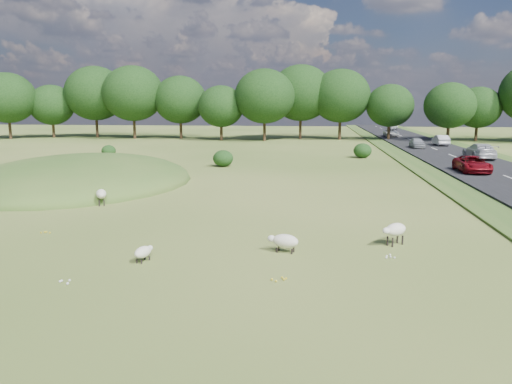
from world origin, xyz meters
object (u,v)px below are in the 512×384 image
sheep_4 (143,252)px  sheep_1 (395,230)px  car_2 (392,126)px  sheep_0 (284,241)px  car_5 (391,133)px  car_1 (472,164)px  car_3 (441,140)px  car_4 (417,143)px  car_6 (480,151)px  sheep_3 (101,194)px

sheep_4 → sheep_1: bearing=-54.6°
car_2 → sheep_0: bearing=78.6°
car_5 → car_2: bearing=80.7°
sheep_1 → car_1: 23.47m
car_3 → car_5: (-3.80, 16.66, -0.05)m
sheep_1 → sheep_0: bearing=-22.7°
car_4 → car_6: (3.80, -11.55, 0.14)m
sheep_0 → car_1: bearing=-107.0°
sheep_3 → car_6: size_ratio=0.25×
car_2 → car_4: car_2 is taller
sheep_4 → car_6: bearing=-16.6°
sheep_4 → car_2: car_2 is taller
car_3 → car_6: bearing=90.0°
car_4 → car_5: (0.00, 20.57, 0.01)m
car_4 → sheep_1: bearing=-102.5°
car_2 → car_6: (0.00, -55.36, 0.14)m
sheep_3 → car_2: car_2 is taller
sheep_0 → sheep_4: size_ratio=1.26×
car_6 → car_3: bearing=-90.0°
car_1 → car_5: (0.00, 42.36, -0.01)m
sheep_1 → sheep_4: sheep_1 is taller
sheep_0 → car_6: (17.91, 33.14, 0.55)m
sheep_1 → car_5: 64.49m
sheep_3 → car_4: size_ratio=0.36×
sheep_1 → car_5: size_ratio=0.27×
car_2 → car_4: bearing=85.0°
sheep_1 → car_5: bearing=-139.5°
sheep_4 → car_2: bearing=2.5°
sheep_4 → car_3: (23.11, 50.36, 0.56)m
car_1 → car_5: bearing=90.0°
sheep_0 → car_5: bearing=-87.6°
car_3 → car_4: bearing=45.8°
car_6 → sheep_1: bearing=67.1°
car_1 → car_2: size_ratio=1.07×
car_1 → car_3: car_3 is taller
sheep_0 → sheep_3: size_ratio=1.00×
car_1 → car_6: 10.92m
sheep_3 → sheep_4: bearing=-172.4°
sheep_1 → sheep_3: size_ratio=0.93×
car_2 → car_3: car_3 is taller
car_6 → sheep_0: bearing=61.6°
car_2 → car_6: 55.36m
sheep_1 → sheep_3: 16.89m
car_1 → car_2: (3.80, 65.59, -0.01)m
car_2 → sheep_4: bearing=75.6°
car_5 → car_6: (3.80, -32.12, 0.13)m
car_4 → car_5: size_ratio=0.81×
car_1 → car_2: 65.70m
sheep_0 → sheep_1: 4.77m
sheep_0 → sheep_1: size_ratio=1.07×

